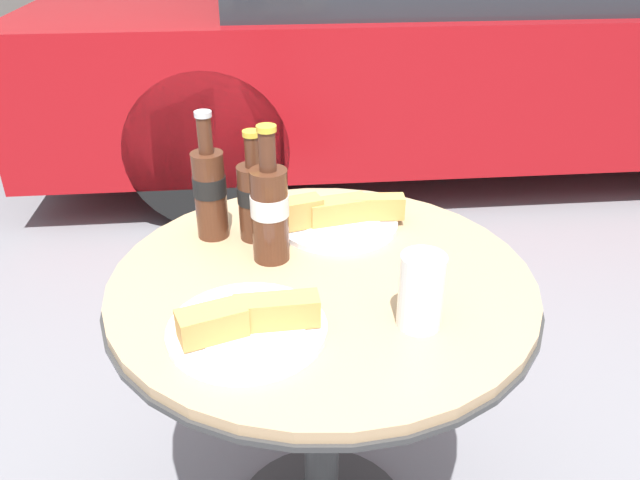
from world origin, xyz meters
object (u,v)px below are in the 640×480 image
Objects in this scene: cola_bottle_left at (270,209)px; cola_bottle_center at (255,197)px; bistro_table at (322,342)px; lunch_plate_far at (247,324)px; cola_bottle_right at (210,189)px; parked_car at (464,40)px; drinking_glass at (421,294)px; lunch_plate_near at (334,217)px.

cola_bottle_center is (-0.03, 0.09, -0.02)m from cola_bottle_left.
lunch_plate_far is (-0.13, -0.16, 0.17)m from bistro_table.
cola_bottle_center reaches higher than bistro_table.
parked_car is (1.20, 2.20, -0.17)m from cola_bottle_right.
cola_bottle_right reaches higher than drinking_glass.
drinking_glass is (0.23, -0.23, -0.05)m from cola_bottle_left.
bistro_table is 3.50× the size of cola_bottle_center.
lunch_plate_far is (-0.18, -0.34, -0.00)m from lunch_plate_near.
lunch_plate_near is (-0.10, 0.35, -0.03)m from drinking_glass.
drinking_glass is (0.25, -0.32, -0.03)m from cola_bottle_center.
drinking_glass reaches higher than lunch_plate_far.
lunch_plate_far is 2.77m from parked_car.
lunch_plate_near is (0.13, 0.11, -0.08)m from cola_bottle_left.
drinking_glass is at bearing -45.68° from cola_bottle_left.
cola_bottle_left is 0.25m from lunch_plate_far.
parked_car is (0.96, 2.18, -0.09)m from lunch_plate_near.
cola_bottle_right is (-0.11, 0.10, -0.00)m from cola_bottle_left.
cola_bottle_left is at bearing 142.43° from bistro_table.
cola_bottle_center is at bearing -10.03° from cola_bottle_right.
cola_bottle_center is (0.09, -0.02, -0.01)m from cola_bottle_right.
cola_bottle_right is 0.09m from cola_bottle_center.
lunch_plate_near is at bearing 62.96° from lunch_plate_far.
cola_bottle_left is 0.33m from drinking_glass.
parked_car reaches higher than lunch_plate_far.
lunch_plate_near is at bearing 105.40° from drinking_glass.
cola_bottle_left reaches higher than drinking_glass.
parked_car is at bearing 63.26° from cola_bottle_center.
drinking_glass is (0.14, -0.16, 0.21)m from bistro_table.
parked_car reaches higher than cola_bottle_center.
cola_bottle_left is 1.03× the size of lunch_plate_far.
lunch_plate_far is (-0.02, -0.32, -0.07)m from cola_bottle_center.
lunch_plate_near is at bearing 9.64° from cola_bottle_center.
cola_bottle_left is 2.55m from parked_car.
cola_bottle_center is 0.88× the size of lunch_plate_far.
cola_bottle_right is 0.48m from drinking_glass.
bistro_table is 2.57m from parked_car.
cola_bottle_right is 2.51m from parked_car.
lunch_plate_far is 0.06× the size of parked_car.
cola_bottle_left is at bearing 134.32° from drinking_glass.
cola_bottle_left is 1.01× the size of cola_bottle_right.
drinking_glass is 2.67m from parked_car.
cola_bottle_center is at bearing 126.66° from bistro_table.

